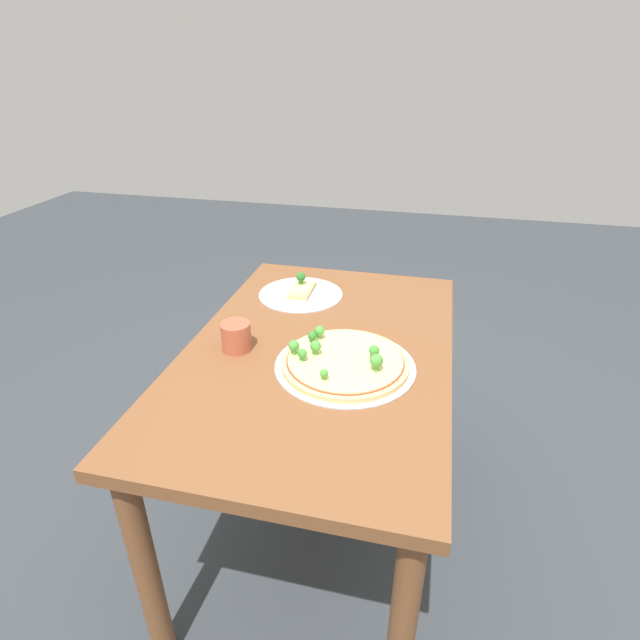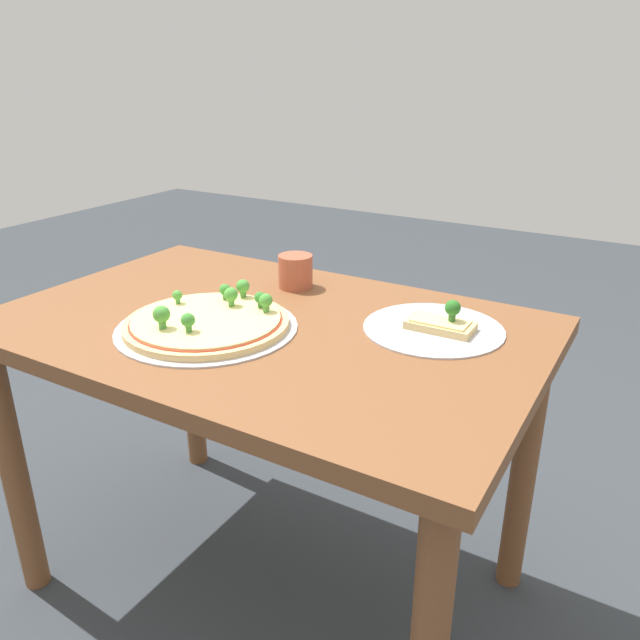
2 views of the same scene
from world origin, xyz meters
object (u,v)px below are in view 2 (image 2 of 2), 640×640
at_px(pizza_tray_whole, 207,322).
at_px(drinking_cup, 296,271).
at_px(dining_table, 266,366).
at_px(pizza_tray_slice, 437,326).

relative_size(pizza_tray_whole, drinking_cup, 4.51).
bearing_deg(dining_table, pizza_tray_whole, 47.98).
bearing_deg(dining_table, drinking_cup, -74.44).
distance_m(pizza_tray_whole, drinking_cup, 0.31).
xyz_separation_m(pizza_tray_whole, pizza_tray_slice, (-0.41, -0.23, -0.00)).
bearing_deg(pizza_tray_slice, drinking_cup, -11.34).
height_order(pizza_tray_slice, drinking_cup, drinking_cup).
xyz_separation_m(dining_table, drinking_cup, (0.06, -0.22, 0.15)).
bearing_deg(pizza_tray_slice, dining_table, 23.20).
relative_size(dining_table, drinking_cup, 13.82).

